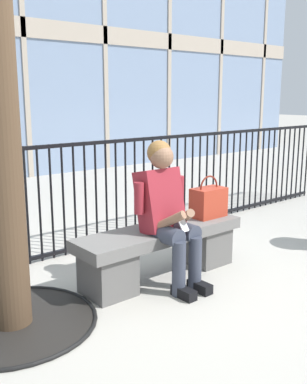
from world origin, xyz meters
name	(u,v)px	position (x,y,z in m)	size (l,w,h in m)	color
ground_plane	(161,276)	(0.00, 0.00, 0.00)	(60.00, 60.00, 0.00)	#B2ADA3
stone_bench	(161,247)	(0.00, 0.00, 0.27)	(1.60, 0.44, 0.45)	slate
seated_person_with_phone	(167,209)	(-0.05, -0.13, 0.65)	(0.52, 0.66, 1.21)	#383D4C
handbag_on_bench	(208,202)	(0.58, -0.01, 0.59)	(0.33, 0.20, 0.40)	#B23823
plaza_railing	(96,195)	(0.00, 1.03, 0.57)	(7.85, 0.04, 1.12)	black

